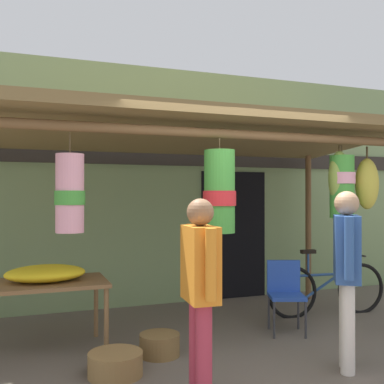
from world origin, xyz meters
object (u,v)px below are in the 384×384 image
(customer_foreground, at_px, (200,282))
(display_table, at_px, (40,289))
(wicker_basket_spare, at_px, (160,345))
(flower_heap_on_table, at_px, (47,273))
(parked_bicycle, at_px, (327,289))
(wicker_basket_by_table, at_px, (115,364))
(folding_chair, at_px, (285,290))
(vendor_in_orange, at_px, (347,264))

(customer_foreground, bearing_deg, display_table, 125.23)
(display_table, height_order, wicker_basket_spare, display_table)
(display_table, bearing_deg, wicker_basket_spare, -24.54)
(flower_heap_on_table, xyz_separation_m, parked_bicycle, (3.65, 0.18, -0.47))
(display_table, xyz_separation_m, wicker_basket_by_table, (0.62, -0.88, -0.55))
(folding_chair, bearing_deg, wicker_basket_by_table, -164.33)
(flower_heap_on_table, distance_m, folding_chair, 2.73)
(parked_bicycle, bearing_deg, customer_foreground, -144.81)
(vendor_in_orange, bearing_deg, wicker_basket_spare, 147.10)
(wicker_basket_by_table, bearing_deg, flower_heap_on_table, 121.75)
(parked_bicycle, relative_size, customer_foreground, 1.08)
(wicker_basket_by_table, relative_size, parked_bicycle, 0.28)
(parked_bicycle, distance_m, customer_foreground, 3.20)
(folding_chair, relative_size, wicker_basket_by_table, 1.69)
(vendor_in_orange, height_order, customer_foreground, vendor_in_orange)
(wicker_basket_by_table, bearing_deg, wicker_basket_spare, 34.29)
(wicker_basket_spare, xyz_separation_m, parked_bicycle, (2.58, 0.71, 0.24))
(flower_heap_on_table, xyz_separation_m, vendor_in_orange, (2.59, -1.51, 0.17))
(display_table, relative_size, folding_chair, 1.62)
(flower_heap_on_table, height_order, wicker_basket_by_table, flower_heap_on_table)
(parked_bicycle, distance_m, vendor_in_orange, 2.10)
(parked_bicycle, xyz_separation_m, vendor_in_orange, (-1.06, -1.70, 0.64))
(parked_bicycle, bearing_deg, vendor_in_orange, -121.88)
(folding_chair, bearing_deg, wicker_basket_spare, -171.32)
(display_table, xyz_separation_m, folding_chair, (2.78, -0.27, -0.16))
(display_table, height_order, wicker_basket_by_table, display_table)
(folding_chair, relative_size, wicker_basket_spare, 2.05)
(customer_foreground, bearing_deg, wicker_basket_by_table, 125.25)
(display_table, bearing_deg, folding_chair, -5.56)
(flower_heap_on_table, bearing_deg, customer_foreground, -56.61)
(wicker_basket_by_table, xyz_separation_m, vendor_in_orange, (2.05, -0.63, 0.88))
(flower_heap_on_table, relative_size, wicker_basket_by_table, 1.65)
(vendor_in_orange, bearing_deg, customer_foreground, -175.55)
(folding_chair, distance_m, customer_foreground, 2.16)
(wicker_basket_by_table, height_order, vendor_in_orange, vendor_in_orange)
(flower_heap_on_table, height_order, customer_foreground, customer_foreground)
(wicker_basket_by_table, relative_size, vendor_in_orange, 0.30)
(vendor_in_orange, bearing_deg, parked_bicycle, 58.12)
(parked_bicycle, xyz_separation_m, customer_foreground, (-2.57, -1.81, 0.60))
(flower_heap_on_table, xyz_separation_m, wicker_basket_spare, (1.07, -0.52, -0.71))
(folding_chair, distance_m, parked_bicycle, 1.06)
(display_table, relative_size, parked_bicycle, 0.78)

